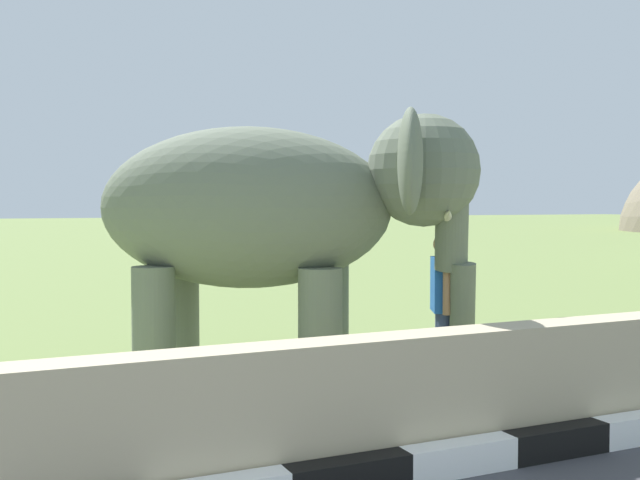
# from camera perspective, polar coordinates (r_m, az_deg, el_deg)

# --- Properties ---
(barrier_parapet) EXTENTS (28.00, 0.36, 1.00)m
(barrier_parapet) POSITION_cam_1_polar(r_m,az_deg,el_deg) (5.57, 1.67, -12.55)
(barrier_parapet) COLOR tan
(barrier_parapet) RESTS_ON ground_plane
(elephant) EXTENTS (3.95, 3.48, 2.89)m
(elephant) POSITION_cam_1_polar(r_m,az_deg,el_deg) (7.98, -3.10, 2.12)
(elephant) COLOR #636C5A
(elephant) RESTS_ON ground_plane
(person_handler) EXTENTS (0.39, 0.61, 1.66)m
(person_handler) POSITION_cam_1_polar(r_m,az_deg,el_deg) (8.23, 9.26, -4.58)
(person_handler) COLOR navy
(person_handler) RESTS_ON ground_plane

